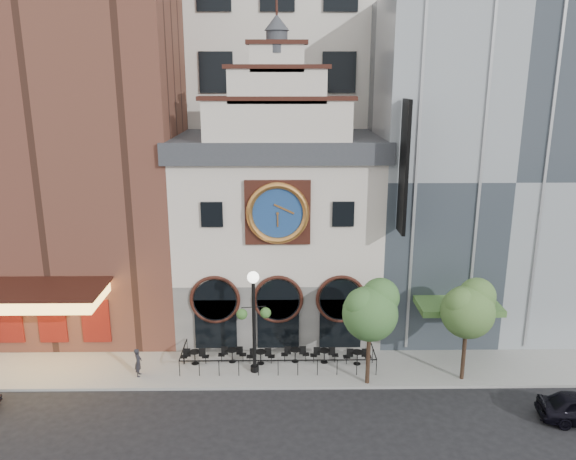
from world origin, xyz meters
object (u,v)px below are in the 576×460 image
Objects in this scene: pedestrian at (138,362)px; tree_right at (469,308)px; bistro_2 at (261,356)px; bistro_3 at (295,354)px; bistro_0 at (195,356)px; bistro_1 at (232,354)px; tree_left at (371,309)px; lamppost at (254,311)px; bistro_5 at (357,357)px; bistro_4 at (324,355)px.

tree_right is at bearing -95.99° from pedestrian.
bistro_3 is (1.94, 0.22, 0.00)m from bistro_2.
tree_right is (17.38, -0.48, 3.28)m from pedestrian.
bistro_0 and bistro_1 have the same top height.
pedestrian is at bearing 176.01° from tree_left.
lamppost is 1.01× the size of tree_left.
tree_right reaches higher than pedestrian.
bistro_3 is 3.49m from bistro_5.
bistro_4 is at bearing 166.19° from tree_right.
tree_left reaches higher than tree_right.
bistro_1 is at bearing 162.67° from tree_left.
pedestrian is 17.69m from tree_right.
bistro_0 is at bearing 179.09° from bistro_5.
bistro_5 is 11.99m from pedestrian.
lamppost reaches higher than tree_left.
bistro_4 is 1.85m from bistro_5.
lamppost reaches higher than bistro_2.
lamppost is at bearing -173.00° from bistro_5.
bistro_3 and bistro_4 have the same top height.
lamppost is at bearing -90.79° from pedestrian.
bistro_1 and bistro_2 have the same top height.
bistro_0 is 1.00× the size of bistro_3.
bistro_4 is 10.19m from pedestrian.
bistro_1 is 1.00× the size of bistro_2.
bistro_0 is 5.63m from bistro_3.
bistro_5 is 6.54m from lamppost.
pedestrian is at bearing -163.69° from bistro_1.
tree_left is at bearing -17.33° from bistro_1.
bistro_2 and bistro_3 have the same top height.
bistro_3 is (5.63, 0.19, 0.00)m from bistro_0.
bistro_3 is 1.64m from bistro_4.
bistro_1 is 5.13m from pedestrian.
bistro_0 is 0.27× the size of lamppost.
bistro_2 is 1.00× the size of bistro_5.
bistro_4 is (3.58, 0.10, 0.00)m from bistro_2.
bistro_2 is 0.27× the size of lamppost.
tree_left reaches higher than pedestrian.
bistro_5 is at bearing 163.84° from tree_right.
bistro_5 is at bearing -89.16° from pedestrian.
lamppost is at bearing 175.51° from tree_right.
bistro_0 and bistro_3 have the same top height.
bistro_5 is at bearing 99.43° from tree_left.
bistro_4 is at bearing 5.63° from lamppost.
bistro_2 and bistro_4 have the same top height.
tree_right is (5.44, -1.58, 3.60)m from bistro_5.
bistro_5 is 0.28× the size of tree_left.
bistro_2 is 3.58m from bistro_4.
pedestrian is (-6.52, -1.21, 0.32)m from bistro_2.
lamppost reaches higher than bistro_3.
bistro_4 is 0.27× the size of lamppost.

